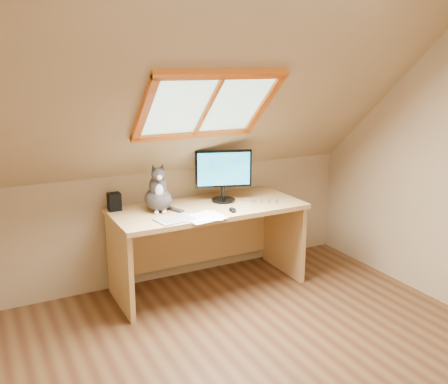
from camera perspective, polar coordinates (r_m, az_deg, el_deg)
ground at (r=3.39m, az=6.45°, el=-20.18°), size 3.50×3.50×0.00m
room_shell at (r=2.75m, az=8.38°, el=4.02°), size 3.52×3.52×2.41m
desk at (r=4.36m, az=-2.24°, el=-4.25°), size 1.63×0.71×0.74m
monitor at (r=4.31m, az=-0.07°, el=2.28°), size 0.48×0.21×0.45m
cat at (r=4.09m, az=-7.54°, el=-0.21°), size 0.27×0.30×0.41m
desk_speaker at (r=4.20m, az=-12.43°, el=-1.08°), size 0.10×0.10×0.14m
graphics_tablet at (r=3.88m, az=-5.66°, el=-3.12°), size 0.31×0.24×0.01m
mouse at (r=4.08m, az=0.98°, el=-2.04°), size 0.07×0.10×0.03m
papers at (r=3.94m, az=-2.41°, el=-2.84°), size 0.35×0.30×0.01m
cables at (r=4.32m, az=3.79°, el=-1.25°), size 0.51×0.26×0.01m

